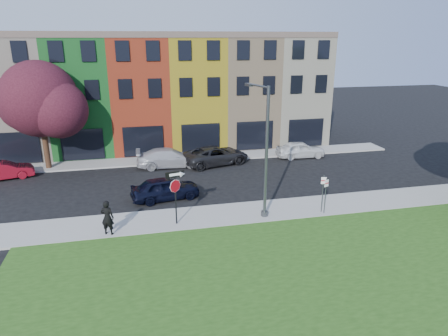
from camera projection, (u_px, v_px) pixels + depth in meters
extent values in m
plane|color=black|center=(252.00, 238.00, 20.91)|extent=(120.00, 120.00, 0.00)
cube|color=gray|center=(269.00, 211.00, 24.09)|extent=(40.00, 3.00, 0.12)
cube|color=gray|center=(169.00, 160.00, 34.18)|extent=(40.00, 2.40, 0.12)
cube|color=#B8AB98|center=(26.00, 96.00, 35.90)|extent=(5.00, 10.00, 10.00)
cube|color=#23832F|center=(85.00, 94.00, 36.94)|extent=(5.00, 10.00, 10.00)
cube|color=red|center=(140.00, 93.00, 37.98)|extent=(5.00, 10.00, 10.00)
cube|color=yellow|center=(192.00, 91.00, 39.01)|extent=(5.00, 10.00, 10.00)
cube|color=tan|center=(241.00, 90.00, 40.05)|extent=(5.00, 10.00, 10.00)
cube|color=beige|center=(288.00, 89.00, 41.09)|extent=(5.00, 10.00, 10.00)
cube|color=black|center=(173.00, 140.00, 34.89)|extent=(30.00, 0.12, 2.60)
cylinder|color=black|center=(176.00, 199.00, 21.85)|extent=(0.08, 0.08, 3.00)
cylinder|color=silver|center=(175.00, 186.00, 21.60)|extent=(0.74, 0.19, 0.75)
cylinder|color=#980812|center=(175.00, 186.00, 21.57)|extent=(0.70, 0.17, 0.71)
cube|color=black|center=(175.00, 174.00, 21.39)|extent=(1.03, 0.27, 0.34)
cube|color=silver|center=(175.00, 175.00, 21.36)|extent=(0.65, 0.16, 0.14)
imported|color=black|center=(107.00, 218.00, 20.82)|extent=(0.99, 0.91, 1.90)
imported|color=black|center=(165.00, 188.00, 25.76)|extent=(3.20, 4.96, 1.50)
imported|color=maroon|center=(4.00, 170.00, 29.47)|extent=(3.41, 4.72, 1.33)
imported|color=#B1B1B6|center=(169.00, 158.00, 32.28)|extent=(2.21, 5.25, 1.51)
imported|color=black|center=(216.00, 155.00, 32.91)|extent=(5.24, 6.74, 1.53)
imported|color=silver|center=(300.00, 149.00, 34.79)|extent=(1.85, 4.27, 1.43)
cylinder|color=#4B4E51|center=(266.00, 154.00, 22.10)|extent=(0.18, 0.18, 7.48)
cylinder|color=#4B4E51|center=(264.00, 213.00, 23.22)|extent=(0.40, 0.40, 0.30)
cylinder|color=#4B4E51|center=(259.00, 86.00, 21.82)|extent=(0.60, 1.97, 0.12)
cube|color=#4B4E51|center=(249.00, 85.00, 22.77)|extent=(0.37, 0.59, 0.16)
cylinder|color=#4B4E51|center=(323.00, 194.00, 23.45)|extent=(0.05, 0.05, 2.31)
cube|color=silver|center=(324.00, 181.00, 23.16)|extent=(0.31, 0.10, 0.42)
cube|color=#980812|center=(324.00, 181.00, 23.15)|extent=(0.31, 0.09, 0.06)
cylinder|color=#4B4E51|center=(325.00, 196.00, 23.34)|extent=(0.05, 0.05, 2.18)
cube|color=silver|center=(327.00, 183.00, 23.06)|extent=(0.30, 0.15, 0.42)
cube|color=#980812|center=(327.00, 183.00, 23.05)|extent=(0.30, 0.14, 0.06)
cylinder|color=black|center=(46.00, 147.00, 31.37)|extent=(0.44, 0.44, 3.45)
sphere|color=black|center=(39.00, 99.00, 30.21)|extent=(5.77, 5.77, 5.77)
sphere|color=black|center=(59.00, 110.00, 29.93)|extent=(4.33, 4.33, 4.33)
sphere|color=black|center=(25.00, 105.00, 31.05)|extent=(4.04, 4.04, 4.04)
sphere|color=black|center=(43.00, 85.00, 30.49)|extent=(3.46, 3.46, 3.46)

